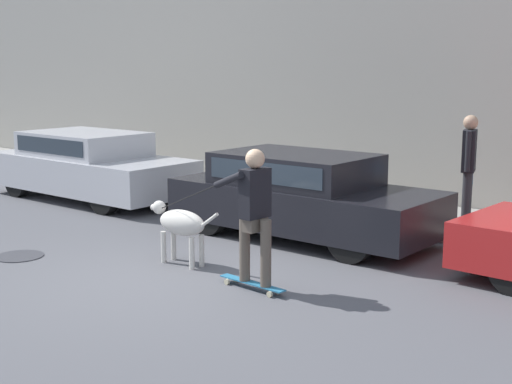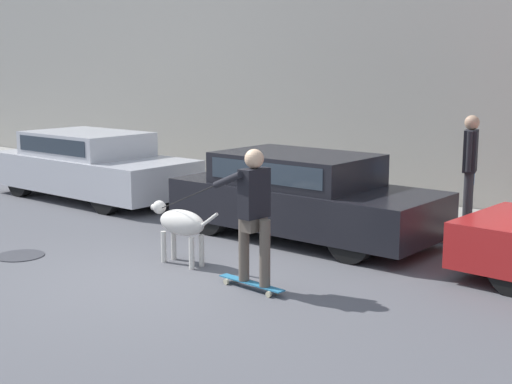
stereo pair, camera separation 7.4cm
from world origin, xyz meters
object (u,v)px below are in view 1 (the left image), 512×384
at_px(skateboarder, 254,210).
at_px(parked_car_1, 302,196).
at_px(pedestrian_with_bag, 469,165).
at_px(parked_car_0, 89,166).
at_px(dog, 181,224).

bearing_deg(skateboarder, parked_car_1, -62.08).
bearing_deg(parked_car_1, pedestrian_with_bag, 40.20).
xyz_separation_m(parked_car_1, pedestrian_with_bag, (1.91, 1.62, 0.47)).
distance_m(parked_car_0, pedestrian_with_bag, 7.18).
relative_size(parked_car_0, pedestrian_with_bag, 2.55).
relative_size(parked_car_1, dog, 3.44).
bearing_deg(pedestrian_with_bag, parked_car_0, 175.10).
distance_m(parked_car_0, dog, 5.20).
distance_m(parked_car_0, parked_car_1, 5.08).
bearing_deg(parked_car_0, parked_car_1, 0.24).
xyz_separation_m(parked_car_0, dog, (4.71, -2.19, -0.10)).
xyz_separation_m(parked_car_0, skateboarder, (6.15, -2.44, 0.31)).
height_order(parked_car_1, pedestrian_with_bag, pedestrian_with_bag).
distance_m(parked_car_1, skateboarder, 2.69).
distance_m(dog, pedestrian_with_bag, 4.48).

